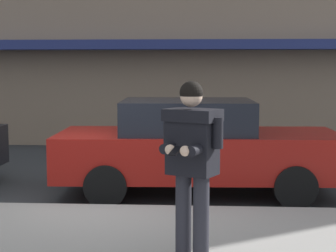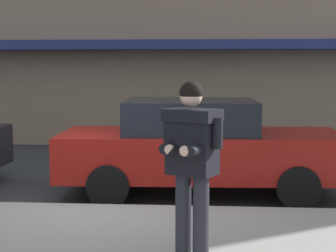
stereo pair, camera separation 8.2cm
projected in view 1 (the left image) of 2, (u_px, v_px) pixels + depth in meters
ground_plane at (94, 210)px, 8.15m from camera, size 80.00×80.00×0.00m
curb_paint_line at (163, 210)px, 8.14m from camera, size 28.00×0.12×0.01m
parked_sedan_mid at (196, 146)px, 9.05m from camera, size 4.57×2.06×1.54m
man_texting_on_phone at (192, 151)px, 5.52m from camera, size 0.63×0.65×1.81m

